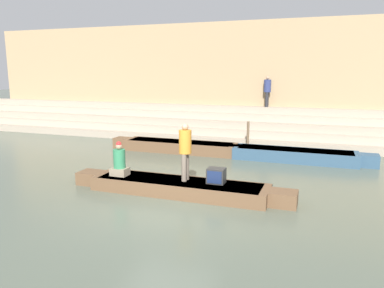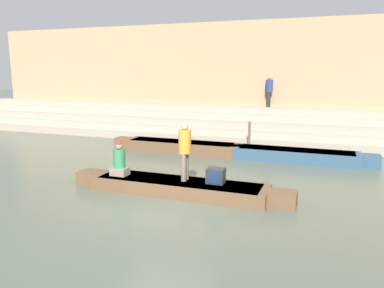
% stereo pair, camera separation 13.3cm
% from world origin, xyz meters
% --- Properties ---
extents(ground_plane, '(120.00, 120.00, 0.00)m').
position_xyz_m(ground_plane, '(0.00, 0.00, 0.00)').
color(ground_plane, '#566051').
extents(ghat_steps, '(36.00, 2.97, 1.76)m').
position_xyz_m(ghat_steps, '(0.00, 10.80, 0.65)').
color(ghat_steps, tan).
rests_on(ghat_steps, ground).
extents(back_wall, '(34.20, 1.28, 6.34)m').
position_xyz_m(back_wall, '(0.00, 12.48, 3.14)').
color(back_wall, tan).
rests_on(back_wall, ground).
extents(rowboat_main, '(6.93, 1.35, 0.41)m').
position_xyz_m(rowboat_main, '(-0.15, 1.30, 0.22)').
color(rowboat_main, brown).
rests_on(rowboat_main, ground).
extents(person_standing, '(0.37, 0.37, 1.73)m').
position_xyz_m(person_standing, '(0.03, 1.40, 1.40)').
color(person_standing, '#756656').
rests_on(person_standing, rowboat_main).
extents(person_rowing, '(0.52, 0.41, 1.09)m').
position_xyz_m(person_rowing, '(-2.10, 1.22, 0.84)').
color(person_rowing, gray).
rests_on(person_rowing, rowboat_main).
extents(tv_set, '(0.51, 0.42, 0.44)m').
position_xyz_m(tv_set, '(0.99, 1.44, 0.63)').
color(tv_set, '#2D2D2D').
rests_on(tv_set, rowboat_main).
extents(moored_boat_shore, '(6.33, 1.17, 0.49)m').
position_xyz_m(moored_boat_shore, '(2.78, 6.79, 0.26)').
color(moored_boat_shore, '#33516B').
rests_on(moored_boat_shore, ground).
extents(moored_boat_distant, '(6.70, 1.17, 0.49)m').
position_xyz_m(moored_boat_distant, '(-2.30, 6.89, 0.26)').
color(moored_boat_distant, brown).
rests_on(moored_boat_distant, ground).
extents(mooring_post, '(0.12, 0.12, 1.35)m').
position_xyz_m(mooring_post, '(0.54, 8.37, 0.67)').
color(mooring_post, brown).
rests_on(mooring_post, ground).
extents(person_on_steps, '(0.38, 0.38, 1.64)m').
position_xyz_m(person_on_steps, '(0.89, 11.59, 2.70)').
color(person_on_steps, '#28282D').
rests_on(person_on_steps, ghat_steps).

